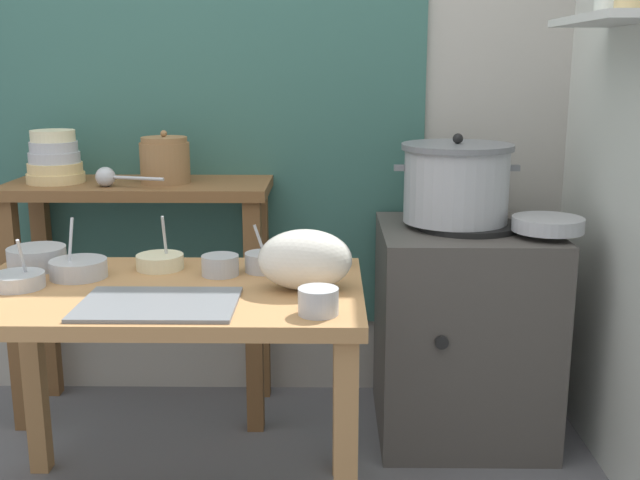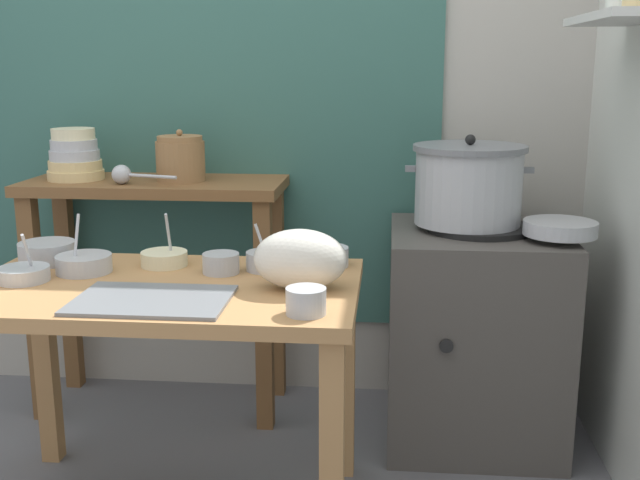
% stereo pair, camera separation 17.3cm
% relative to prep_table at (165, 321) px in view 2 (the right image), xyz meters
% --- Properties ---
extents(wall_back, '(4.40, 0.12, 2.60)m').
position_rel_prep_table_xyz_m(wall_back, '(0.11, 1.00, 0.69)').
color(wall_back, '#B2ADA3').
rests_on(wall_back, ground).
extents(prep_table, '(1.10, 0.66, 0.72)m').
position_rel_prep_table_xyz_m(prep_table, '(0.00, 0.00, 0.00)').
color(prep_table, '#B27F4C').
rests_on(prep_table, ground).
extents(back_shelf_table, '(0.96, 0.40, 0.90)m').
position_rel_prep_table_xyz_m(back_shelf_table, '(-0.24, 0.73, 0.07)').
color(back_shelf_table, brown).
rests_on(back_shelf_table, ground).
extents(stove_block, '(0.60, 0.61, 0.78)m').
position_rel_prep_table_xyz_m(stove_block, '(0.94, 0.60, -0.23)').
color(stove_block, '#4C4742').
rests_on(stove_block, ground).
extents(steamer_pot, '(0.44, 0.39, 0.31)m').
position_rel_prep_table_xyz_m(steamer_pot, '(0.90, 0.62, 0.31)').
color(steamer_pot, '#B7BABF').
rests_on(steamer_pot, stove_block).
extents(clay_pot, '(0.18, 0.18, 0.19)m').
position_rel_prep_table_xyz_m(clay_pot, '(-0.14, 0.73, 0.37)').
color(clay_pot, olive).
rests_on(clay_pot, back_shelf_table).
extents(bowl_stack_enamel, '(0.21, 0.21, 0.19)m').
position_rel_prep_table_xyz_m(bowl_stack_enamel, '(-0.54, 0.73, 0.38)').
color(bowl_stack_enamel, '#E5C684').
rests_on(bowl_stack_enamel, back_shelf_table).
extents(ladle, '(0.25, 0.10, 0.07)m').
position_rel_prep_table_xyz_m(ladle, '(-0.32, 0.63, 0.33)').
color(ladle, '#B7BABF').
rests_on(ladle, back_shelf_table).
extents(serving_tray, '(0.40, 0.28, 0.01)m').
position_rel_prep_table_xyz_m(serving_tray, '(0.03, -0.17, 0.12)').
color(serving_tray, slate).
rests_on(serving_tray, prep_table).
extents(plastic_bag, '(0.26, 0.16, 0.17)m').
position_rel_prep_table_xyz_m(plastic_bag, '(0.39, -0.02, 0.19)').
color(plastic_bag, silver).
rests_on(plastic_bag, prep_table).
extents(wide_pan, '(0.24, 0.24, 0.05)m').
position_rel_prep_table_xyz_m(wide_pan, '(1.18, 0.46, 0.19)').
color(wide_pan, '#B7BABF').
rests_on(wide_pan, stove_block).
extents(prep_bowl_0, '(0.14, 0.14, 0.17)m').
position_rel_prep_table_xyz_m(prep_bowl_0, '(-0.05, 0.19, 0.14)').
color(prep_bowl_0, beige).
rests_on(prep_bowl_0, prep_table).
extents(prep_bowl_1, '(0.11, 0.11, 0.14)m').
position_rel_prep_table_xyz_m(prep_bowl_1, '(0.26, 0.17, 0.14)').
color(prep_bowl_1, '#B7BABF').
rests_on(prep_bowl_1, prep_table).
extents(prep_bowl_2, '(0.17, 0.17, 0.06)m').
position_rel_prep_table_xyz_m(prep_bowl_2, '(-0.42, 0.19, 0.15)').
color(prep_bowl_2, '#B7BABF').
rests_on(prep_bowl_2, prep_table).
extents(prep_bowl_3, '(0.14, 0.14, 0.14)m').
position_rel_prep_table_xyz_m(prep_bowl_3, '(-0.40, -0.01, 0.13)').
color(prep_bowl_3, '#B7BABF').
rests_on(prep_bowl_3, prep_table).
extents(prep_bowl_4, '(0.10, 0.10, 0.07)m').
position_rel_prep_table_xyz_m(prep_bowl_4, '(0.43, -0.23, 0.15)').
color(prep_bowl_4, '#B7BABF').
rests_on(prep_bowl_4, prep_table).
extents(prep_bowl_5, '(0.14, 0.14, 0.06)m').
position_rel_prep_table_xyz_m(prep_bowl_5, '(0.44, 0.23, 0.14)').
color(prep_bowl_5, '#B7BABF').
rests_on(prep_bowl_5, prep_table).
extents(prep_bowl_7, '(0.16, 0.16, 0.17)m').
position_rel_prep_table_xyz_m(prep_bowl_7, '(-0.27, 0.09, 0.14)').
color(prep_bowl_7, '#B7BABF').
rests_on(prep_bowl_7, prep_table).
extents(prep_bowl_8, '(0.11, 0.11, 0.06)m').
position_rel_prep_table_xyz_m(prep_bowl_8, '(0.14, 0.12, 0.14)').
color(prep_bowl_8, '#B7BABF').
rests_on(prep_bowl_8, prep_table).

